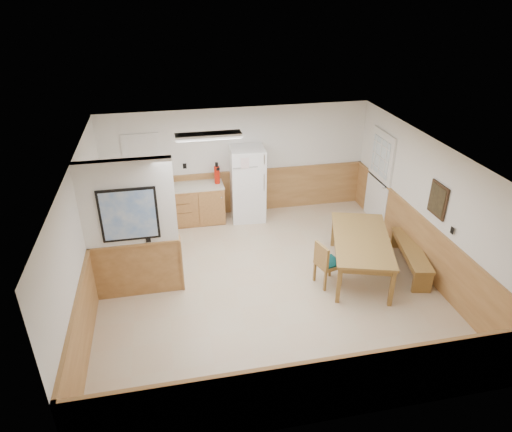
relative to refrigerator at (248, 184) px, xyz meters
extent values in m
plane|color=#C7AF8F|center=(-0.16, -2.63, -0.85)|extent=(6.00, 6.00, 0.00)
cube|color=silver|center=(-0.16, -2.63, 1.65)|extent=(6.00, 6.00, 0.02)
cube|color=white|center=(-0.16, 0.37, 0.40)|extent=(6.00, 0.02, 2.50)
cube|color=white|center=(2.84, -2.63, 0.40)|extent=(0.02, 6.00, 2.50)
cube|color=white|center=(-3.16, -2.63, 0.40)|extent=(0.02, 6.00, 2.50)
cube|color=#B48348|center=(-0.16, 0.35, -0.35)|extent=(6.00, 0.04, 1.00)
cube|color=#B48348|center=(2.82, -2.63, -0.35)|extent=(0.04, 6.00, 1.00)
cube|color=#B48348|center=(-3.14, -2.63, -0.35)|extent=(0.04, 6.00, 1.00)
cube|color=white|center=(-2.41, -2.43, 0.90)|extent=(1.50, 0.15, 1.50)
cube|color=#B48348|center=(-2.41, -2.43, -0.35)|extent=(1.50, 0.17, 1.00)
cube|color=black|center=(-2.41, -2.52, 0.75)|extent=(0.92, 0.03, 0.92)
cube|color=silver|center=(-2.41, -2.54, 0.75)|extent=(0.84, 0.01, 0.84)
cube|color=#B1793E|center=(-1.26, 0.05, -0.42)|extent=(1.40, 0.60, 0.86)
cube|color=#B1793E|center=(-2.73, 0.05, -0.42)|extent=(0.06, 0.60, 0.86)
cube|color=#B1793E|center=(-1.99, 0.05, -0.42)|extent=(0.06, 0.60, 0.86)
cube|color=beige|center=(-1.66, 0.05, 0.03)|extent=(2.20, 0.60, 0.04)
cube|color=beige|center=(-1.66, 0.35, 0.10)|extent=(2.20, 0.02, 0.10)
cube|color=white|center=(2.81, -0.73, 0.18)|extent=(0.05, 1.02, 2.15)
cube|color=white|center=(2.80, -0.73, 0.18)|extent=(0.04, 0.90, 2.05)
cube|color=silver|center=(2.78, -0.73, 0.70)|extent=(0.02, 0.76, 0.80)
cube|color=white|center=(-2.26, 0.35, 0.70)|extent=(0.80, 0.03, 1.00)
cube|color=white|center=(-2.26, 0.34, 0.70)|extent=(0.70, 0.01, 0.90)
cube|color=#322114|center=(2.81, -2.93, 0.70)|extent=(0.03, 0.50, 0.60)
cube|color=black|center=(2.79, -2.93, 0.70)|extent=(0.01, 0.42, 0.52)
cube|color=white|center=(-0.96, -1.33, 1.60)|extent=(1.20, 0.30, 0.08)
cube|color=white|center=(-0.96, -1.33, 1.56)|extent=(1.15, 0.25, 0.01)
cube|color=white|center=(0.00, 0.00, 0.00)|extent=(0.79, 0.74, 1.69)
cube|color=silver|center=(0.30, -0.36, 0.69)|extent=(0.03, 0.02, 0.22)
cube|color=silver|center=(0.30, -0.36, 0.17)|extent=(0.03, 0.02, 0.40)
cube|color=olive|center=(1.63, -2.63, -0.12)|extent=(1.56, 2.21, 0.05)
cube|color=olive|center=(1.63, -2.63, -0.20)|extent=(1.43, 2.09, 0.10)
cube|color=olive|center=(0.92, -3.39, -0.50)|extent=(0.09, 0.09, 0.70)
cube|color=olive|center=(1.49, -1.60, -0.50)|extent=(0.09, 0.09, 0.70)
cube|color=olive|center=(1.76, -3.66, -0.50)|extent=(0.09, 0.09, 0.70)
cube|color=olive|center=(2.33, -1.86, -0.50)|extent=(0.09, 0.09, 0.70)
cube|color=olive|center=(2.64, -2.69, -0.42)|extent=(0.70, 1.67, 0.05)
cube|color=olive|center=(2.64, -3.45, -0.65)|extent=(0.34, 0.13, 0.40)
cube|color=olive|center=(2.64, -1.92, -0.65)|extent=(0.34, 0.13, 0.40)
cube|color=olive|center=(0.94, -2.84, -0.43)|extent=(0.49, 0.49, 0.06)
cube|color=#10504F|center=(0.94, -2.84, -0.38)|extent=(0.44, 0.44, 0.03)
cube|color=olive|center=(0.77, -2.88, -0.20)|extent=(0.15, 0.40, 0.40)
cube|color=#10504F|center=(0.61, -2.92, -0.20)|extent=(0.11, 0.33, 0.34)
cube|color=olive|center=(0.82, -3.04, -0.65)|extent=(0.05, 0.05, 0.39)
cube|color=olive|center=(0.73, -2.72, -0.65)|extent=(0.05, 0.05, 0.39)
cube|color=olive|center=(1.14, -2.96, -0.65)|extent=(0.05, 0.05, 0.39)
cube|color=olive|center=(1.06, -2.63, -0.65)|extent=(0.05, 0.05, 0.39)
cylinder|color=red|center=(-0.68, 0.06, 0.25)|extent=(0.16, 0.16, 0.40)
cylinder|color=black|center=(-0.68, 0.06, 0.50)|extent=(0.07, 0.07, 0.09)
cylinder|color=#167D2E|center=(-2.28, 0.03, 0.16)|extent=(0.08, 0.08, 0.22)
camera|label=1|loc=(-1.72, -9.27, 4.12)|focal=32.00mm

